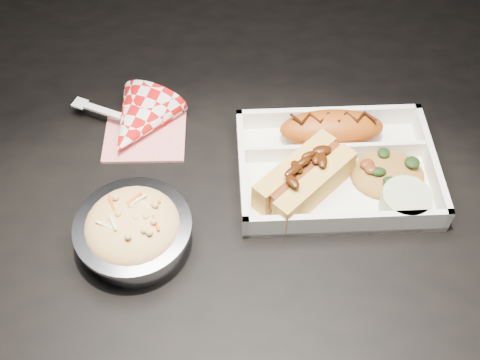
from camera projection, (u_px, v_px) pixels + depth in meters
name	position (u px, v px, depth m)	size (l,w,h in m)	color
dining_table	(245.00, 224.00, 0.85)	(1.20, 0.80, 0.75)	black
food_tray	(336.00, 171.00, 0.78)	(0.26, 0.19, 0.04)	white
fried_pastry	(332.00, 129.00, 0.79)	(0.14, 0.06, 0.05)	#A14710
hotdog	(305.00, 177.00, 0.74)	(0.13, 0.13, 0.06)	gold
fried_rice_mound	(389.00, 170.00, 0.76)	(0.10, 0.08, 0.03)	#AC7732
cupcake_liner	(405.00, 202.00, 0.73)	(0.06, 0.06, 0.03)	#ABC091
foil_coleslaw_cup	(133.00, 230.00, 0.70)	(0.14, 0.14, 0.07)	silver
napkin_fork	(137.00, 124.00, 0.82)	(0.16, 0.14, 0.10)	red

